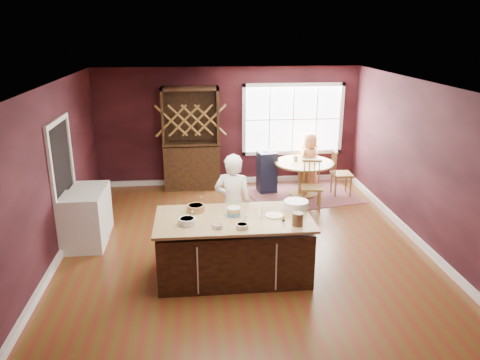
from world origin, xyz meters
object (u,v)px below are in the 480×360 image
toddler (267,156)px  dryer (92,209)px  layer_cake (234,211)px  chair_north (307,164)px  chair_east (342,172)px  chair_south (312,185)px  dining_table (304,172)px  hutch (191,139)px  seated_woman (309,161)px  kitchen_island (234,248)px  baker (233,205)px  high_chair (267,171)px  washer (84,222)px

toddler → dryer: (-3.46, -1.91, -0.37)m
layer_cake → chair_north: bearing=62.8°
layer_cake → toddler: bearing=73.6°
chair_east → chair_south: chair_east is taller
dining_table → toddler: toddler is taller
chair_south → hutch: 2.93m
seated_woman → toddler: size_ratio=4.89×
chair_east → kitchen_island: bearing=142.1°
layer_cake → chair_east: (2.64, 3.17, -0.46)m
dryer → baker: bearing=-23.2°
kitchen_island → baker: size_ratio=1.34×
chair_east → hutch: 3.41m
dryer → seated_woman: bearing=24.8°
chair_south → dryer: chair_south is taller
chair_south → seated_woman: size_ratio=0.78×
chair_north → high_chair: high_chair is taller
dryer → chair_east: bearing=16.5°
kitchen_island → dining_table: size_ratio=1.76×
dryer → washer: bearing=-90.0°
chair_east → chair_north: 1.04m
dining_table → seated_woman: bearing=64.0°
dining_table → washer: (-4.21, -2.20, -0.07)m
chair_north → dryer: 5.07m
baker → hutch: bearing=-61.7°
layer_cake → seated_woman: bearing=61.3°
kitchen_island → chair_north: chair_north is taller
washer → toddler: bearing=36.4°
chair_south → washer: (-4.19, -1.38, -0.03)m
kitchen_island → dining_table: kitchen_island is taller
washer → chair_north: bearing=33.9°
layer_cake → high_chair: layer_cake is taller
dining_table → washer: size_ratio=1.37×
layer_cake → hutch: size_ratio=0.12×
seated_woman → hutch: hutch is taller
chair_east → washer: bearing=114.1°
layer_cake → dryer: size_ratio=0.32×
layer_cake → dryer: 2.98m
hutch → baker: bearing=-78.9°
seated_woman → dryer: size_ratio=1.44×
kitchen_island → seated_woman: size_ratio=1.77×
high_chair → kitchen_island: bearing=-115.1°
seated_woman → hutch: size_ratio=0.55×
chair_east → toddler: chair_east is taller
dining_table → chair_south: 0.82m
dryer → layer_cake: bearing=-34.9°
baker → layer_cake: bearing=103.3°
layer_cake → chair_north: layer_cake is taller
baker → chair_south: baker is taller
chair_south → washer: chair_south is taller
kitchen_island → chair_east: (2.65, 3.27, 0.08)m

